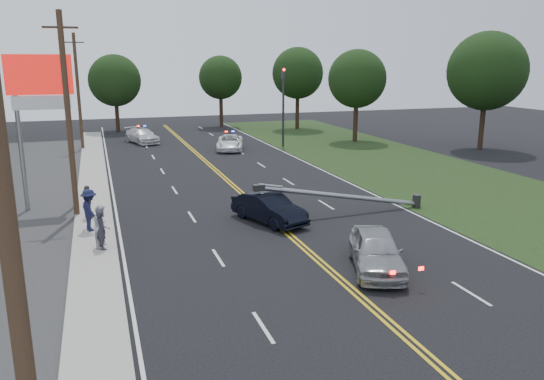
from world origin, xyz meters
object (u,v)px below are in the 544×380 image
object	(u,v)px
waiting_sedan	(376,251)
bystander_a	(101,230)
bystander_c	(90,210)
pylon_sign	(41,95)
crashed_sedan	(269,208)
utility_pole_mid	(68,116)
emergency_a	(230,143)
bystander_d	(88,202)
fallen_streetlight	(351,197)
utility_pole_far	(78,91)
bystander_b	(102,226)
utility_pole_near	(11,256)
emergency_b	(142,136)
traffic_signal	(283,100)

from	to	relation	value
waiting_sedan	bystander_a	distance (m)	11.09
bystander_c	waiting_sedan	bearing A→B (deg)	-147.69
pylon_sign	crashed_sedan	size ratio (longest dim) A/B	1.85
utility_pole_mid	emergency_a	distance (m)	21.86
bystander_d	fallen_streetlight	bearing A→B (deg)	-95.48
utility_pole_far	crashed_sedan	distance (m)	27.88
utility_pole_far	crashed_sedan	world-z (taller)	utility_pole_far
utility_pole_far	bystander_b	size ratio (longest dim) A/B	5.57
utility_pole_mid	utility_pole_far	size ratio (longest dim) A/B	1.00
pylon_sign	utility_pole_near	size ratio (longest dim) A/B	0.80
emergency_b	bystander_b	xyz separation A→B (m)	(-4.19, -29.58, 0.31)
utility_pole_far	waiting_sedan	xyz separation A→B (m)	(10.88, -33.07, -4.33)
utility_pole_far	utility_pole_near	bearing A→B (deg)	-90.00
pylon_sign	utility_pole_mid	xyz separation A→B (m)	(1.30, -2.00, -0.91)
utility_pole_near	bystander_a	distance (m)	14.85
utility_pole_mid	bystander_d	distance (m)	4.29
fallen_streetlight	emergency_a	distance (m)	21.52
bystander_c	bystander_a	bearing A→B (deg)	169.94
bystander_d	utility_pole_mid	bearing A→B (deg)	38.52
utility_pole_near	bystander_b	size ratio (longest dim) A/B	5.57
utility_pole_far	bystander_c	distance (m)	25.38
pylon_sign	bystander_d	world-z (taller)	pylon_sign
bystander_c	utility_pole_far	bearing A→B (deg)	-17.98
bystander_b	bystander_a	bearing A→B (deg)	-173.41
pylon_sign	utility_pole_far	world-z (taller)	utility_pole_far
crashed_sedan	emergency_b	distance (m)	28.37
fallen_streetlight	utility_pole_mid	bearing A→B (deg)	163.36
bystander_b	utility_pole_mid	bearing A→B (deg)	24.66
utility_pole_far	emergency_b	bearing A→B (deg)	21.36
pylon_sign	utility_pole_far	bearing A→B (deg)	86.28
waiting_sedan	bystander_d	xyz separation A→B (m)	(-10.30, 10.10, 0.19)
utility_pole_mid	waiting_sedan	bearing A→B (deg)	-45.50
pylon_sign	bystander_a	xyz separation A→B (m)	(2.43, -7.79, -5.05)
utility_pole_near	utility_pole_far	world-z (taller)	same
utility_pole_mid	bystander_b	bearing A→B (deg)	-78.02
waiting_sedan	emergency_b	bearing A→B (deg)	119.47
waiting_sedan	bystander_c	distance (m)	12.98
utility_pole_near	bystander_a	size ratio (longest dim) A/B	6.02
utility_pole_near	bystander_b	bearing A→B (deg)	85.41
bystander_a	bystander_c	bearing A→B (deg)	-8.14
waiting_sedan	emergency_a	xyz separation A→B (m)	(1.47, 28.56, -0.10)
utility_pole_near	waiting_sedan	xyz separation A→B (m)	(10.88, 8.93, -4.33)
crashed_sedan	waiting_sedan	world-z (taller)	waiting_sedan
fallen_streetlight	crashed_sedan	distance (m)	4.46
pylon_sign	fallen_streetlight	xyz separation A→B (m)	(14.69, -6.00, -5.08)
utility_pole_far	crashed_sedan	bearing A→B (deg)	-71.08
emergency_b	bystander_d	xyz separation A→B (m)	(-4.78, -25.06, 0.24)
utility_pole_near	traffic_signal	bearing A→B (deg)	65.27
pylon_sign	bystander_a	distance (m)	9.59
pylon_sign	bystander_a	world-z (taller)	pylon_sign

